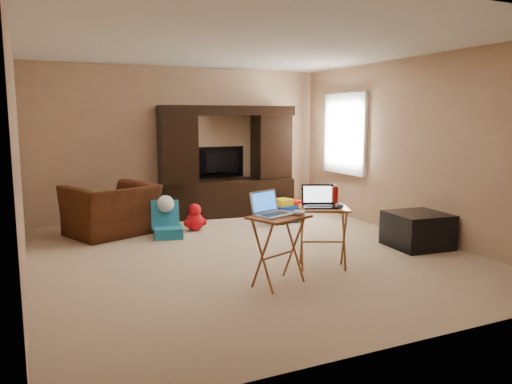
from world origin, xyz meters
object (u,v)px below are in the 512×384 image
recliner (111,210)px  child_rocker (168,219)px  plush_toy (195,217)px  laptop_right (320,197)px  mouse_right (340,206)px  water_bottle (335,196)px  tray_table_right (323,238)px  ottoman (417,230)px  mouse_left (299,213)px  laptop_left (275,204)px  tray_table_left (279,250)px  entertainment_center (226,161)px  television (222,163)px  push_toy (287,210)px

recliner → child_rocker: (0.69, -0.49, -0.11)m
plush_toy → laptop_right: size_ratio=1.14×
mouse_right → water_bottle: water_bottle is taller
plush_toy → mouse_right: bearing=-71.8°
recliner → tray_table_right: (1.87, -2.62, -0.02)m
ottoman → mouse_left: 2.28m
ottoman → recliner: bearing=146.0°
laptop_left → laptop_right: (0.70, 0.28, -0.02)m
tray_table_left → tray_table_right: size_ratio=1.02×
tray_table_right → mouse_right: (0.13, -0.12, 0.37)m
entertainment_center → television: size_ratio=2.41×
laptop_left → entertainment_center: bearing=55.1°
tray_table_right → mouse_left: (-0.52, -0.36, 0.39)m
entertainment_center → laptop_left: size_ratio=6.19×
ottoman → laptop_left: size_ratio=1.89×
child_rocker → recliner: bearing=157.2°
ottoman → child_rocker: bearing=146.2°
tray_table_left → television: bearing=55.3°
tray_table_right → mouse_right: size_ratio=4.92×
tray_table_left → water_bottle: 1.07m
entertainment_center → mouse_right: bearing=-84.4°
tray_table_left → water_bottle: bearing=0.4°
tray_table_right → laptop_left: 0.92m
laptop_right → water_bottle: laptop_right is taller
child_rocker → mouse_left: mouse_left is taller
laptop_right → water_bottle: (0.24, 0.06, -0.01)m
mouse_right → laptop_left: bearing=-170.8°
plush_toy → laptop_right: bearing=-74.6°
mouse_left → child_rocker: bearing=104.9°
recliner → water_bottle: 3.31m
laptop_left → water_bottle: laptop_left is taller
recliner → laptop_right: bearing=103.2°
laptop_left → plush_toy: bearing=68.5°
water_bottle → plush_toy: bearing=111.1°
tray_table_left → tray_table_right: 0.76m
laptop_right → tray_table_right: bearing=-3.7°
recliner → laptop_left: laptop_left is taller
push_toy → plush_toy: bearing=162.4°
water_bottle → television: bearing=90.6°
recliner → mouse_left: mouse_left is taller
entertainment_center → child_rocker: 1.90m
plush_toy → television: bearing=52.3°
mouse_right → tray_table_right: bearing=137.3°
entertainment_center → water_bottle: size_ratio=10.76×
recliner → tray_table_left: bearing=89.9°
push_toy → laptop_left: size_ratio=1.44×
mouse_right → water_bottle: size_ratio=0.66×
child_rocker → laptop_right: bearing=-49.5°
plush_toy → tray_table_right: (0.70, -2.41, 0.14)m
push_toy → water_bottle: size_ratio=2.51×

